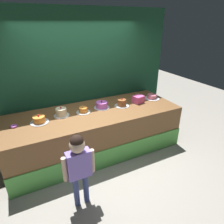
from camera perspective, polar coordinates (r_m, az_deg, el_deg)
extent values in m
plane|color=gray|center=(3.82, -1.07, -15.55)|extent=(12.00, 12.00, 0.00)
cube|color=brown|center=(4.03, -4.93, -5.58)|extent=(3.38, 1.23, 0.88)
cube|color=#59B24C|center=(3.69, -1.03, -13.31)|extent=(3.38, 0.02, 0.40)
cube|color=#19472D|center=(4.29, -9.05, 9.81)|extent=(4.13, 0.08, 2.76)
cylinder|color=#3F4C8C|center=(3.08, -10.42, -21.84)|extent=(0.08, 0.08, 0.52)
cylinder|color=#3F4C8C|center=(3.10, -7.65, -21.10)|extent=(0.08, 0.08, 0.52)
cube|color=#8C72D8|center=(2.77, -9.69, -14.82)|extent=(0.33, 0.15, 0.41)
cylinder|color=beige|center=(2.75, -13.71, -16.04)|extent=(0.07, 0.07, 0.37)
cylinder|color=beige|center=(2.82, -5.77, -14.04)|extent=(0.07, 0.07, 0.37)
sphere|color=beige|center=(2.58, -10.19, -9.56)|extent=(0.21, 0.21, 0.21)
sphere|color=black|center=(2.55, -10.29, -8.49)|extent=(0.18, 0.18, 0.18)
cube|color=#F2569F|center=(4.25, 7.68, 3.73)|extent=(0.24, 0.22, 0.15)
torus|color=#CC66D8|center=(3.65, -26.87, -3.72)|extent=(0.11, 0.11, 0.03)
cylinder|color=silver|center=(3.63, -20.46, -2.80)|extent=(0.32, 0.32, 0.01)
cylinder|color=orange|center=(3.61, -20.60, -1.99)|extent=(0.20, 0.20, 0.11)
sphere|color=red|center=(3.58, -20.77, -0.98)|extent=(0.04, 0.04, 0.04)
cylinder|color=white|center=(3.76, -14.53, -0.97)|extent=(0.29, 0.29, 0.01)
cylinder|color=beige|center=(3.73, -14.65, 0.04)|extent=(0.20, 0.20, 0.14)
sphere|color=red|center=(3.70, -14.79, 1.23)|extent=(0.03, 0.03, 0.03)
cylinder|color=white|center=(3.81, -8.40, -0.04)|extent=(0.28, 0.28, 0.01)
cylinder|color=orange|center=(3.79, -8.45, 0.67)|extent=(0.16, 0.16, 0.10)
cone|color=#F2E566|center=(3.76, -8.52, 1.75)|extent=(0.02, 0.02, 0.06)
cylinder|color=silver|center=(3.98, -3.02, 1.32)|extent=(0.32, 0.32, 0.01)
cylinder|color=#CC66D8|center=(3.96, -3.04, 2.15)|extent=(0.23, 0.23, 0.11)
sphere|color=red|center=(3.93, -3.07, 3.15)|extent=(0.04, 0.04, 0.04)
cylinder|color=white|center=(4.07, 2.86, 1.85)|extent=(0.30, 0.30, 0.01)
cylinder|color=brown|center=(4.04, 2.88, 2.78)|extent=(0.18, 0.18, 0.13)
sphere|color=red|center=(4.01, 2.90, 3.85)|extent=(0.03, 0.03, 0.03)
cylinder|color=silver|center=(4.55, 11.53, 3.95)|extent=(0.35, 0.35, 0.01)
cylinder|color=pink|center=(4.53, 11.58, 4.51)|extent=(0.21, 0.21, 0.08)
cone|color=#F2E566|center=(4.51, 11.65, 5.26)|extent=(0.02, 0.02, 0.04)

